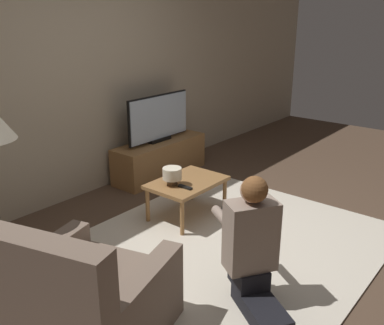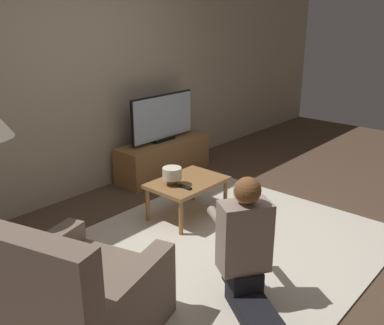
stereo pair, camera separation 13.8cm
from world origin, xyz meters
name	(u,v)px [view 2 (the right image)]	position (x,y,z in m)	size (l,w,h in m)	color
ground_plane	(220,249)	(0.00, 0.00, 0.00)	(10.00, 10.00, 0.00)	brown
wall_back	(76,76)	(0.00, 1.93, 1.30)	(10.00, 0.06, 2.60)	tan
rug	(220,248)	(0.00, 0.00, 0.01)	(2.79, 2.32, 0.02)	beige
tv_stand	(164,158)	(0.96, 1.63, 0.22)	(1.28, 0.41, 0.44)	olive
tv	(163,118)	(0.96, 1.64, 0.73)	(0.98, 0.08, 0.57)	black
coffee_table	(187,185)	(0.28, 0.63, 0.34)	(0.74, 0.52, 0.39)	olive
armchair	(74,303)	(-1.45, 0.00, 0.27)	(1.10, 1.08, 0.89)	#7A6656
person_kneeling	(245,246)	(-0.47, -0.56, 0.45)	(0.67, 0.85, 0.93)	black
table_lamp	(172,174)	(0.11, 0.67, 0.49)	(0.18, 0.18, 0.17)	#4C3823
remote	(185,187)	(0.12, 0.52, 0.39)	(0.04, 0.15, 0.02)	black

